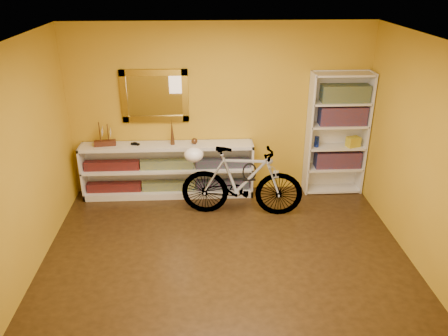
{
  "coord_description": "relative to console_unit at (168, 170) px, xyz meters",
  "views": [
    {
      "loc": [
        -0.26,
        -4.42,
        3.29
      ],
      "look_at": [
        0.0,
        0.7,
        0.95
      ],
      "focal_mm": 35.7,
      "sensor_mm": 36.0,
      "label": 1
    }
  ],
  "objects": [
    {
      "name": "bronze_ornament",
      "position": [
        0.09,
        0.0,
        0.62
      ],
      "size": [
        0.07,
        0.07,
        0.39
      ],
      "primitive_type": "cone",
      "color": "#55341D",
      "rests_on": "console_unit"
    },
    {
      "name": "floor",
      "position": [
        0.8,
        -1.81,
        -0.43
      ],
      "size": [
        4.5,
        4.0,
        0.01
      ],
      "primitive_type": "cube",
      "color": "black",
      "rests_on": "ground"
    },
    {
      "name": "yellow_bag",
      "position": [
        2.83,
        -0.01,
        0.42
      ],
      "size": [
        0.23,
        0.19,
        0.15
      ],
      "primitive_type": "cube",
      "rotation": [
        0.0,
        0.0,
        0.32
      ],
      "color": "gold",
      "rests_on": "bookcase"
    },
    {
      "name": "left_wall",
      "position": [
        -1.45,
        -1.81,
        0.88
      ],
      "size": [
        0.01,
        4.0,
        2.6
      ],
      "primitive_type": "cube",
      "color": "gold",
      "rests_on": "ground"
    },
    {
      "name": "wall_socket",
      "position": [
        1.7,
        0.17,
        -0.17
      ],
      "size": [
        0.09,
        0.02,
        0.09
      ],
      "primitive_type": "cube",
      "color": "silver",
      "rests_on": "back_wall"
    },
    {
      "name": "helmet",
      "position": [
        0.41,
        -0.56,
        0.48
      ],
      "size": [
        0.27,
        0.26,
        0.2
      ],
      "primitive_type": "ellipsoid",
      "color": "white",
      "rests_on": "bicycle"
    },
    {
      "name": "book_row_b",
      "position": [
        2.63,
        0.03,
        0.83
      ],
      "size": [
        0.7,
        0.22,
        0.28
      ],
      "primitive_type": "cube",
      "color": "maroon",
      "rests_on": "bookcase"
    },
    {
      "name": "cd_row_lower",
      "position": [
        0.0,
        -0.02,
        -0.26
      ],
      "size": [
        2.5,
        0.13,
        0.14
      ],
      "primitive_type": "cube",
      "color": "black",
      "rests_on": "console_unit"
    },
    {
      "name": "toy_car",
      "position": [
        -0.46,
        0.0,
        0.43
      ],
      "size": [
        0.0,
        0.01,
        0.0
      ],
      "primitive_type": "imported",
      "rotation": [
        0.0,
        0.0,
        1.33
      ],
      "color": "black",
      "rests_on": "console_unit"
    },
    {
      "name": "cd_row_upper",
      "position": [
        0.0,
        -0.02,
        0.11
      ],
      "size": [
        2.5,
        0.13,
        0.14
      ],
      "primitive_type": "cube",
      "color": "navy",
      "rests_on": "console_unit"
    },
    {
      "name": "gilt_mirror",
      "position": [
        -0.15,
        0.15,
        1.12
      ],
      "size": [
        0.98,
        0.06,
        0.78
      ],
      "primitive_type": "cube",
      "color": "olive",
      "rests_on": "back_wall"
    },
    {
      "name": "right_wall",
      "position": [
        3.06,
        -1.81,
        0.88
      ],
      "size": [
        0.01,
        4.0,
        2.6
      ],
      "primitive_type": "cube",
      "color": "gold",
      "rests_on": "ground"
    },
    {
      "name": "travel_mug",
      "position": [
        2.27,
        0.01,
        0.42
      ],
      "size": [
        0.07,
        0.07,
        0.16
      ],
      "primitive_type": "cylinder",
      "color": "#162A97",
      "rests_on": "bookcase"
    },
    {
      "name": "console_unit",
      "position": [
        0.0,
        0.0,
        0.0
      ],
      "size": [
        2.6,
        0.35,
        0.85
      ],
      "primitive_type": null,
      "color": "silver",
      "rests_on": "floor"
    },
    {
      "name": "bookcase",
      "position": [
        2.58,
        0.03,
        0.52
      ],
      "size": [
        0.9,
        0.3,
        1.9
      ],
      "primitive_type": null,
      "color": "silver",
      "rests_on": "floor"
    },
    {
      "name": "bicycle",
      "position": [
        1.08,
        -0.64,
        0.09
      ],
      "size": [
        0.65,
        1.8,
        1.03
      ],
      "primitive_type": "imported",
      "rotation": [
        0.0,
        0.0,
        1.46
      ],
      "color": "silver",
      "rests_on": "floor"
    },
    {
      "name": "back_wall",
      "position": [
        0.8,
        0.19,
        0.88
      ],
      "size": [
        4.5,
        0.01,
        2.6
      ],
      "primitive_type": "cube",
      "color": "gold",
      "rests_on": "ground"
    },
    {
      "name": "decorative_orb",
      "position": [
        0.42,
        0.0,
        0.47
      ],
      "size": [
        0.09,
        0.09,
        0.09
      ],
      "primitive_type": "sphere",
      "color": "#55341D",
      "rests_on": "console_unit"
    },
    {
      "name": "ceiling",
      "position": [
        0.8,
        -1.81,
        2.18
      ],
      "size": [
        4.5,
        4.0,
        0.01
      ],
      "primitive_type": "cube",
      "color": "silver",
      "rests_on": "ground"
    },
    {
      "name": "red_tin",
      "position": [
        2.38,
        0.06,
        1.14
      ],
      "size": [
        0.17,
        0.17,
        0.2
      ],
      "primitive_type": "cube",
      "rotation": [
        0.0,
        0.0,
        -0.1
      ],
      "color": "maroon",
      "rests_on": "bookcase"
    },
    {
      "name": "book_row_c",
      "position": [
        2.63,
        0.03,
        1.16
      ],
      "size": [
        0.7,
        0.22,
        0.25
      ],
      "primitive_type": "cube",
      "color": "navy",
      "rests_on": "bookcase"
    },
    {
      "name": "model_ship",
      "position": [
        -0.91,
        0.0,
        0.61
      ],
      "size": [
        0.32,
        0.15,
        0.37
      ],
      "primitive_type": null,
      "rotation": [
        0.0,
        0.0,
        0.12
      ],
      "color": "#3F1D11",
      "rests_on": "console_unit"
    },
    {
      "name": "u_lock",
      "position": [
        1.18,
        -0.65,
        0.25
      ],
      "size": [
        0.2,
        0.02,
        0.2
      ],
      "primitive_type": "torus",
      "rotation": [
        1.57,
        0.0,
        0.0
      ],
      "color": "black",
      "rests_on": "bicycle"
    },
    {
      "name": "book_row_a",
      "position": [
        2.63,
        0.03,
        0.12
      ],
      "size": [
        0.7,
        0.22,
        0.26
      ],
      "primitive_type": "cube",
      "color": "maroon",
      "rests_on": "bookcase"
    }
  ]
}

